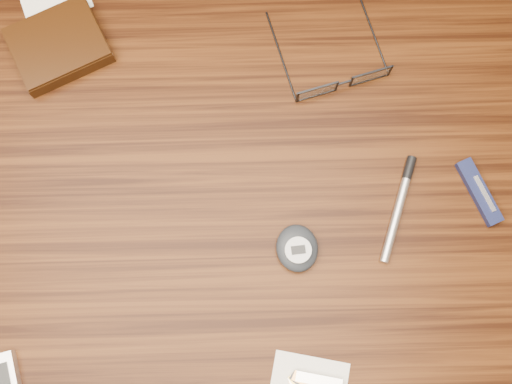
# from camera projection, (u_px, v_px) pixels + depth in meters

# --- Properties ---
(ground) EXTENTS (3.80, 3.80, 0.00)m
(ground) POSITION_uv_depth(u_px,v_px,m) (232.00, 258.00, 1.55)
(ground) COLOR #472814
(ground) RESTS_ON ground
(desk) EXTENTS (1.00, 0.70, 0.75)m
(desk) POSITION_uv_depth(u_px,v_px,m) (216.00, 207.00, 0.91)
(desk) COLOR #351908
(desk) RESTS_ON ground
(wallet_and_card) EXTENTS (0.15, 0.18, 0.03)m
(wallet_and_card) POSITION_uv_depth(u_px,v_px,m) (58.00, 44.00, 0.84)
(wallet_and_card) COLOR black
(wallet_and_card) RESTS_ON desk
(eyeglasses) EXTENTS (0.16, 0.16, 0.03)m
(eyeglasses) POSITION_uv_depth(u_px,v_px,m) (342.00, 79.00, 0.83)
(eyeglasses) COLOR black
(eyeglasses) RESTS_ON desk
(pedometer) EXTENTS (0.06, 0.06, 0.02)m
(pedometer) POSITION_uv_depth(u_px,v_px,m) (297.00, 248.00, 0.79)
(pedometer) COLOR black
(pedometer) RESTS_ON desk
(pocket_knife) EXTENTS (0.05, 0.09, 0.01)m
(pocket_knife) POSITION_uv_depth(u_px,v_px,m) (479.00, 192.00, 0.81)
(pocket_knife) COLOR #131C39
(pocket_knife) RESTS_ON desk
(silver_pen) EXTENTS (0.06, 0.14, 0.01)m
(silver_pen) POSITION_uv_depth(u_px,v_px,m) (400.00, 200.00, 0.81)
(silver_pen) COLOR silver
(silver_pen) RESTS_ON desk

